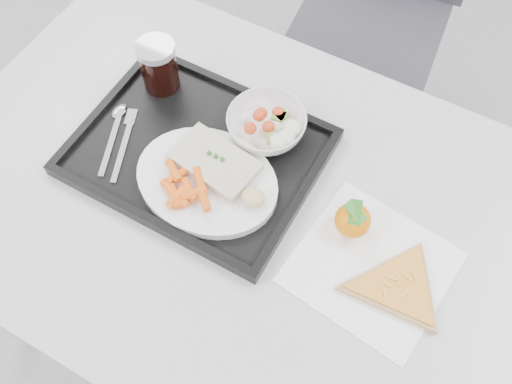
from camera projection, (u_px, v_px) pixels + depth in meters
The scene contains 13 objects.
table at pixel (244, 215), 1.11m from camera, with size 1.20×0.80×0.75m.
tray at pixel (198, 153), 1.09m from camera, with size 0.45×0.35×0.03m.
dinner_plate at pixel (207, 181), 1.04m from camera, with size 0.27×0.27×0.02m.
fish_fillet at pixel (215, 162), 1.04m from camera, with size 0.17×0.11×0.03m.
bread_roll at pixel (253, 198), 0.99m from camera, with size 0.05×0.05×0.03m.
salad_bowl at pixel (266, 125), 1.08m from camera, with size 0.15×0.15×0.05m.
cola_glass at pixel (159, 65), 1.12m from camera, with size 0.08×0.08×0.11m.
cutlery at pixel (119, 132), 1.10m from camera, with size 0.11×0.17×0.01m.
napkin at pixel (371, 267), 0.98m from camera, with size 0.28×0.27×0.00m.
tangerine at pixel (353, 220), 0.99m from camera, with size 0.07×0.07×0.07m.
pizza_slice at pixel (398, 287), 0.95m from camera, with size 0.29×0.29×0.02m.
carrot_pile at pixel (182, 190), 1.00m from camera, with size 0.12×0.09×0.02m.
salad_contents at pixel (278, 130), 1.06m from camera, with size 0.10×0.09×0.03m.
Camera 1 is at (0.27, -0.14, 1.66)m, focal length 40.00 mm.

